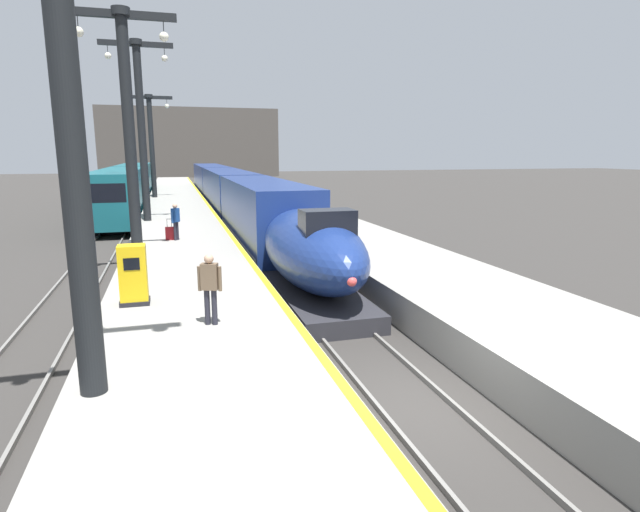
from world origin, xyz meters
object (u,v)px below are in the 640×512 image
ticket_machine_yellow (133,277)px  station_column_distant (151,136)px  passenger_mid_platform (210,284)px  rolling_suitcase (170,233)px  highspeed_train_main (231,193)px  station_column_near (58,7)px  regional_train_adjacent (129,185)px  station_column_mid (128,110)px  station_column_far (141,116)px  passenger_near_edge (176,219)px

ticket_machine_yellow → station_column_distant: bearing=90.6°
passenger_mid_platform → rolling_suitcase: size_ratio=1.72×
highspeed_train_main → station_column_near: (-5.90, -31.82, 5.17)m
regional_train_adjacent → station_column_mid: (2.20, -28.00, 4.48)m
passenger_mid_platform → station_column_distant: bearing=93.4°
station_column_near → station_column_far: station_column_near is taller
station_column_near → station_column_mid: bearing=90.0°
station_column_far → ticket_machine_yellow: (0.35, -17.94, -5.30)m
station_column_near → passenger_near_edge: bearing=84.3°
ticket_machine_yellow → rolling_suitcase: bearing=84.9°
station_column_far → station_column_mid: bearing=-90.0°
regional_train_adjacent → station_column_near: station_column_near is taller
station_column_far → passenger_near_edge: (1.56, -7.65, -5.05)m
station_column_near → passenger_mid_platform: size_ratio=6.04×
station_column_near → ticket_machine_yellow: (0.35, 5.26, -5.32)m
station_column_distant → regional_train_adjacent: bearing=160.7°
regional_train_adjacent → ticket_machine_yellow: (2.55, -35.62, -0.34)m
station_column_mid → passenger_mid_platform: 11.10m
station_column_mid → station_column_distant: size_ratio=1.03×
station_column_mid → passenger_near_edge: 5.52m
highspeed_train_main → passenger_mid_platform: highspeed_train_main is taller
station_column_far → ticket_machine_yellow: bearing=-88.9°
station_column_near → station_column_far: 23.20m
rolling_suitcase → station_column_near: bearing=-94.6°
passenger_near_edge → station_column_mid: bearing=-120.3°
station_column_mid → passenger_near_edge: bearing=59.7°
station_column_near → highspeed_train_main: bearing=79.5°
station_column_distant → ticket_machine_yellow: size_ratio=5.59×
ticket_machine_yellow → station_column_mid: bearing=92.6°
ticket_machine_yellow → highspeed_train_main: bearing=78.2°
regional_train_adjacent → passenger_near_edge: (3.76, -25.33, -0.09)m
regional_train_adjacent → station_column_far: bearing=-82.9°
station_column_near → station_column_far: bearing=90.0°
station_column_distant → passenger_near_edge: 25.00m
regional_train_adjacent → station_column_far: (2.20, -17.68, 4.96)m
station_column_mid → rolling_suitcase: (1.27, 2.82, -5.26)m
station_column_mid → passenger_near_edge: (1.56, 2.68, -4.57)m
station_column_near → rolling_suitcase: size_ratio=10.39×
passenger_mid_platform → highspeed_train_main: bearing=82.7°
station_column_distant → rolling_suitcase: (1.27, -24.41, -5.09)m
regional_train_adjacent → passenger_near_edge: size_ratio=21.66×
rolling_suitcase → regional_train_adjacent: bearing=97.9°
station_column_distant → ticket_machine_yellow: bearing=-89.4°
station_column_far → passenger_mid_platform: station_column_far is taller
passenger_near_edge → ticket_machine_yellow: 10.37m
passenger_mid_platform → ticket_machine_yellow: 2.92m
passenger_near_edge → rolling_suitcase: 0.76m
regional_train_adjacent → station_column_near: bearing=-86.9°
regional_train_adjacent → station_column_near: size_ratio=3.59×
station_column_far → station_column_distant: (0.00, 16.91, -0.64)m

